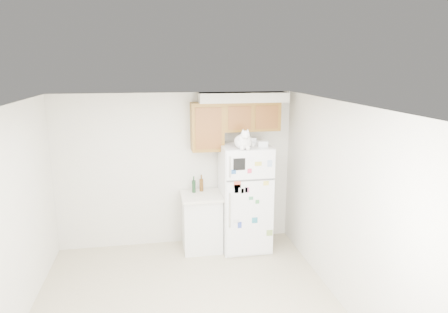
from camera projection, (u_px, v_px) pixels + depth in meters
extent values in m
cube|color=tan|center=(188.00, 312.00, 4.85)|extent=(3.80, 4.00, 0.01)
cube|color=beige|center=(176.00, 170.00, 6.48)|extent=(3.80, 0.04, 2.50)
cube|color=beige|center=(7.00, 226.00, 4.24)|extent=(0.04, 4.00, 2.50)
cube|color=beige|center=(341.00, 205.00, 4.89)|extent=(0.04, 4.00, 2.50)
cube|color=white|center=(183.00, 105.00, 4.28)|extent=(3.80, 4.00, 0.04)
cube|color=brown|center=(251.00, 116.00, 6.32)|extent=(0.90, 0.33, 0.45)
cube|color=brown|center=(207.00, 127.00, 6.24)|extent=(0.50, 0.33, 0.75)
cube|color=silver|center=(243.00, 97.00, 6.24)|extent=(1.40, 0.37, 0.15)
cube|color=white|center=(245.00, 197.00, 6.39)|extent=(0.76, 0.72, 1.70)
cube|color=white|center=(251.00, 165.00, 5.89)|extent=(0.74, 0.03, 0.44)
cube|color=white|center=(250.00, 218.00, 6.08)|extent=(0.74, 0.03, 1.19)
cube|color=#59595B|center=(251.00, 180.00, 5.94)|extent=(0.74, 0.03, 0.02)
cylinder|color=silver|center=(230.00, 167.00, 5.81)|extent=(0.02, 0.02, 0.32)
cylinder|color=silver|center=(230.00, 210.00, 5.96)|extent=(0.02, 0.02, 0.55)
cube|color=black|center=(239.00, 164.00, 5.84)|extent=(0.18, 0.00, 0.18)
cube|color=white|center=(240.00, 193.00, 5.94)|extent=(0.22, 0.00, 0.28)
cube|color=#397E53|center=(251.00, 198.00, 5.99)|extent=(0.07, 0.00, 0.05)
cube|color=#3C8546|center=(257.00, 202.00, 6.02)|extent=(0.06, 0.00, 0.06)
cube|color=#B24780|center=(247.00, 190.00, 5.95)|extent=(0.06, 0.00, 0.08)
cube|color=#7D9B4D|center=(270.00, 233.00, 6.17)|extent=(0.10, 0.00, 0.10)
cube|color=silver|center=(236.00, 221.00, 6.03)|extent=(0.09, 0.00, 0.06)
cube|color=#D53554|center=(250.00, 171.00, 5.89)|extent=(0.07, 0.00, 0.07)
cube|color=teal|center=(236.00, 190.00, 5.92)|extent=(0.06, 0.00, 0.11)
cube|color=#255496|center=(234.00, 172.00, 5.85)|extent=(0.07, 0.00, 0.07)
cube|color=#DDCB4E|center=(266.00, 183.00, 5.98)|extent=(0.09, 0.00, 0.07)
cube|color=gold|center=(258.00, 164.00, 5.89)|extent=(0.11, 0.00, 0.06)
cube|color=#91A9CE|center=(270.00, 164.00, 5.92)|extent=(0.07, 0.00, 0.10)
cube|color=#BD8A3B|center=(243.00, 191.00, 5.94)|extent=(0.05, 0.00, 0.07)
cube|color=teal|center=(255.00, 220.00, 6.08)|extent=(0.09, 0.00, 0.09)
cube|color=#D74F35|center=(237.00, 185.00, 5.90)|extent=(0.11, 0.00, 0.10)
cube|color=#2F44A5|center=(240.00, 225.00, 6.05)|extent=(0.06, 0.00, 0.10)
cube|color=silver|center=(251.00, 160.00, 5.85)|extent=(0.08, 0.00, 0.06)
cube|color=white|center=(202.00, 223.00, 6.42)|extent=(0.60, 0.60, 0.88)
cube|color=white|center=(202.00, 196.00, 6.30)|extent=(0.64, 0.64, 0.04)
ellipsoid|color=white|center=(243.00, 142.00, 5.94)|extent=(0.25, 0.34, 0.22)
ellipsoid|color=white|center=(244.00, 140.00, 5.84)|extent=(0.19, 0.15, 0.20)
sphere|color=white|center=(245.00, 135.00, 5.77)|extent=(0.13, 0.13, 0.13)
cone|color=white|center=(243.00, 131.00, 5.75)|extent=(0.04, 0.04, 0.05)
cone|color=white|center=(248.00, 131.00, 5.76)|extent=(0.04, 0.04, 0.05)
cone|color=#D88C8C|center=(243.00, 131.00, 5.74)|extent=(0.02, 0.02, 0.03)
cone|color=#D88C8C|center=(248.00, 131.00, 5.75)|extent=(0.02, 0.02, 0.03)
sphere|color=white|center=(246.00, 137.00, 5.72)|extent=(0.05, 0.05, 0.05)
sphere|color=white|center=(242.00, 148.00, 5.82)|extent=(0.07, 0.07, 0.07)
sphere|color=white|center=(248.00, 148.00, 5.83)|extent=(0.07, 0.07, 0.07)
cylinder|color=white|center=(248.00, 144.00, 6.09)|extent=(0.16, 0.22, 0.07)
cube|color=white|center=(251.00, 140.00, 6.32)|extent=(0.20, 0.16, 0.10)
cube|color=white|center=(263.00, 144.00, 6.07)|extent=(0.16, 0.12, 0.09)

